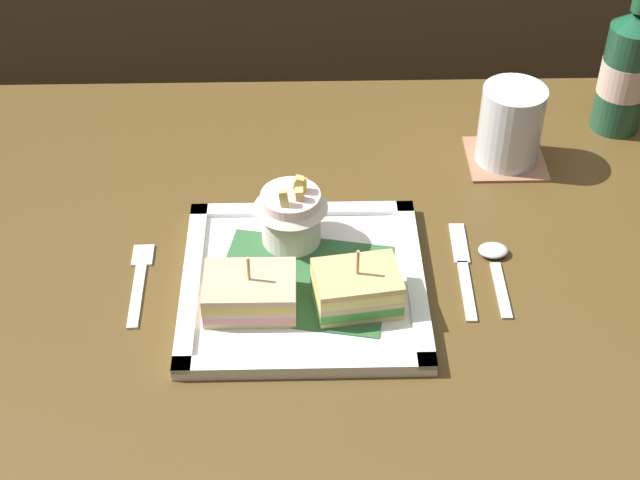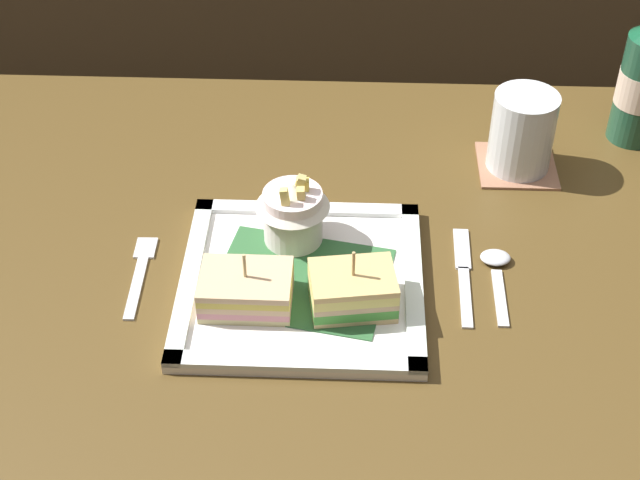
{
  "view_description": "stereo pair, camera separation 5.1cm",
  "coord_description": "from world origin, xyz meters",
  "px_view_note": "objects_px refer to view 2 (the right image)",
  "views": [
    {
      "loc": [
        -0.04,
        -0.85,
        1.46
      ],
      "look_at": [
        -0.02,
        -0.04,
        0.76
      ],
      "focal_mm": 53.91,
      "sensor_mm": 36.0,
      "label": 1
    },
    {
      "loc": [
        0.01,
        -0.85,
        1.46
      ],
      "look_at": [
        -0.02,
        -0.04,
        0.76
      ],
      "focal_mm": 53.91,
      "sensor_mm": 36.0,
      "label": 2
    }
  ],
  "objects_px": {
    "fork": "(140,271)",
    "fries_cup": "(293,210)",
    "sandwich_half_left": "(246,290)",
    "knife": "(463,271)",
    "dining_table": "(336,326)",
    "sandwich_half_right": "(353,290)",
    "water_glass": "(521,136)",
    "square_plate": "(301,283)",
    "spoon": "(496,267)"
  },
  "relations": [
    {
      "from": "square_plate",
      "to": "knife",
      "type": "distance_m",
      "value": 0.19
    },
    {
      "from": "sandwich_half_left",
      "to": "spoon",
      "type": "distance_m",
      "value": 0.29
    },
    {
      "from": "sandwich_half_right",
      "to": "sandwich_half_left",
      "type": "bearing_deg",
      "value": 180.0
    },
    {
      "from": "fries_cup",
      "to": "water_glass",
      "type": "relative_size",
      "value": 0.87
    },
    {
      "from": "sandwich_half_left",
      "to": "water_glass",
      "type": "xyz_separation_m",
      "value": [
        0.32,
        0.28,
        0.02
      ]
    },
    {
      "from": "square_plate",
      "to": "spoon",
      "type": "bearing_deg",
      "value": 9.42
    },
    {
      "from": "dining_table",
      "to": "sandwich_half_left",
      "type": "height_order",
      "value": "sandwich_half_left"
    },
    {
      "from": "dining_table",
      "to": "fries_cup",
      "type": "bearing_deg",
      "value": -175.91
    },
    {
      "from": "fries_cup",
      "to": "knife",
      "type": "bearing_deg",
      "value": -9.76
    },
    {
      "from": "sandwich_half_left",
      "to": "knife",
      "type": "distance_m",
      "value": 0.25
    },
    {
      "from": "sandwich_half_right",
      "to": "fork",
      "type": "relative_size",
      "value": 0.73
    },
    {
      "from": "fries_cup",
      "to": "knife",
      "type": "height_order",
      "value": "fries_cup"
    },
    {
      "from": "sandwich_half_right",
      "to": "fries_cup",
      "type": "bearing_deg",
      "value": 123.92
    },
    {
      "from": "fries_cup",
      "to": "fork",
      "type": "xyz_separation_m",
      "value": [
        -0.17,
        -0.05,
        -0.06
      ]
    },
    {
      "from": "water_glass",
      "to": "fork",
      "type": "distance_m",
      "value": 0.51
    },
    {
      "from": "square_plate",
      "to": "knife",
      "type": "height_order",
      "value": "square_plate"
    },
    {
      "from": "dining_table",
      "to": "sandwich_half_right",
      "type": "xyz_separation_m",
      "value": [
        0.02,
        -0.11,
        0.16
      ]
    },
    {
      "from": "dining_table",
      "to": "fork",
      "type": "distance_m",
      "value": 0.27
    },
    {
      "from": "dining_table",
      "to": "sandwich_half_left",
      "type": "distance_m",
      "value": 0.22
    },
    {
      "from": "dining_table",
      "to": "sandwich_half_left",
      "type": "relative_size",
      "value": 11.77
    },
    {
      "from": "dining_table",
      "to": "water_glass",
      "type": "height_order",
      "value": "water_glass"
    },
    {
      "from": "fork",
      "to": "spoon",
      "type": "bearing_deg",
      "value": 2.68
    },
    {
      "from": "sandwich_half_left",
      "to": "sandwich_half_right",
      "type": "relative_size",
      "value": 1.0
    },
    {
      "from": "fries_cup",
      "to": "square_plate",
      "type": "bearing_deg",
      "value": -79.09
    },
    {
      "from": "sandwich_half_right",
      "to": "fries_cup",
      "type": "height_order",
      "value": "fries_cup"
    },
    {
      "from": "square_plate",
      "to": "spoon",
      "type": "height_order",
      "value": "square_plate"
    },
    {
      "from": "fries_cup",
      "to": "spoon",
      "type": "relative_size",
      "value": 0.74
    },
    {
      "from": "dining_table",
      "to": "fries_cup",
      "type": "xyz_separation_m",
      "value": [
        -0.05,
        -0.0,
        0.19
      ]
    },
    {
      "from": "fork",
      "to": "sandwich_half_right",
      "type": "bearing_deg",
      "value": -12.75
    },
    {
      "from": "water_glass",
      "to": "knife",
      "type": "xyz_separation_m",
      "value": [
        -0.08,
        -0.21,
        -0.05
      ]
    },
    {
      "from": "sandwich_half_right",
      "to": "spoon",
      "type": "bearing_deg",
      "value": 24.3
    },
    {
      "from": "spoon",
      "to": "dining_table",
      "type": "bearing_deg",
      "value": 169.42
    },
    {
      "from": "sandwich_half_left",
      "to": "fork",
      "type": "relative_size",
      "value": 0.73
    },
    {
      "from": "dining_table",
      "to": "sandwich_half_left",
      "type": "bearing_deg",
      "value": -131.65
    },
    {
      "from": "knife",
      "to": "spoon",
      "type": "distance_m",
      "value": 0.04
    },
    {
      "from": "knife",
      "to": "sandwich_half_right",
      "type": "bearing_deg",
      "value": -150.83
    },
    {
      "from": "sandwich_half_left",
      "to": "water_glass",
      "type": "distance_m",
      "value": 0.43
    },
    {
      "from": "sandwich_half_right",
      "to": "water_glass",
      "type": "height_order",
      "value": "water_glass"
    },
    {
      "from": "water_glass",
      "to": "fries_cup",
      "type": "bearing_deg",
      "value": -148.52
    },
    {
      "from": "fork",
      "to": "sandwich_half_left",
      "type": "bearing_deg",
      "value": -23.19
    },
    {
      "from": "sandwich_half_left",
      "to": "fork",
      "type": "bearing_deg",
      "value": 156.81
    },
    {
      "from": "sandwich_half_right",
      "to": "spoon",
      "type": "height_order",
      "value": "sandwich_half_right"
    },
    {
      "from": "square_plate",
      "to": "spoon",
      "type": "distance_m",
      "value": 0.22
    },
    {
      "from": "water_glass",
      "to": "spoon",
      "type": "relative_size",
      "value": 0.85
    },
    {
      "from": "fork",
      "to": "fries_cup",
      "type": "bearing_deg",
      "value": 15.97
    },
    {
      "from": "square_plate",
      "to": "water_glass",
      "type": "xyz_separation_m",
      "value": [
        0.27,
        0.24,
        0.04
      ]
    },
    {
      "from": "sandwich_half_left",
      "to": "fries_cup",
      "type": "bearing_deg",
      "value": 66.99
    },
    {
      "from": "sandwich_half_right",
      "to": "spoon",
      "type": "relative_size",
      "value": 0.82
    },
    {
      "from": "fries_cup",
      "to": "sandwich_half_right",
      "type": "bearing_deg",
      "value": -56.08
    },
    {
      "from": "fork",
      "to": "knife",
      "type": "height_order",
      "value": "same"
    }
  ]
}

